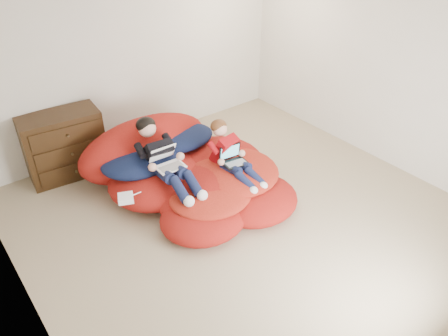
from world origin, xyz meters
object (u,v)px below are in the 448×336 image
Objects in this scene: dresser at (64,145)px; older_boy at (162,155)px; beanbag_pile at (188,172)px; laptop_white at (167,161)px; younger_boy at (230,152)px; laptop_black at (233,158)px.

dresser is 0.86× the size of older_boy.
laptop_white is (-0.35, -0.09, 0.36)m from beanbag_pile.
dresser is at bearing 130.01° from beanbag_pile.
older_boy is at bearing 151.25° from younger_boy.
older_boy is (0.78, -1.32, 0.20)m from dresser.
dresser is at bearing 118.57° from laptop_white.
younger_boy reaches higher than laptop_black.
beanbag_pile is 0.53m from older_boy.
beanbag_pile is 0.66m from laptop_black.
dresser is 3.00× the size of laptop_white.
laptop_white is 0.84m from laptop_black.
older_boy is at bearing 90.00° from laptop_white.
older_boy reaches higher than younger_boy.
younger_boy is at bearing -43.68° from beanbag_pile.
laptop_white is 1.11× the size of laptop_black.
dresser is 1.54m from older_boy.
laptop_white is at bearing -61.43° from dresser.
laptop_black is (0.00, -0.06, -0.06)m from younger_boy.
older_boy is 0.12m from laptop_white.
beanbag_pile reaches higher than laptop_white.
dresser reaches higher than laptop_white.
dresser is 0.43× the size of beanbag_pile.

